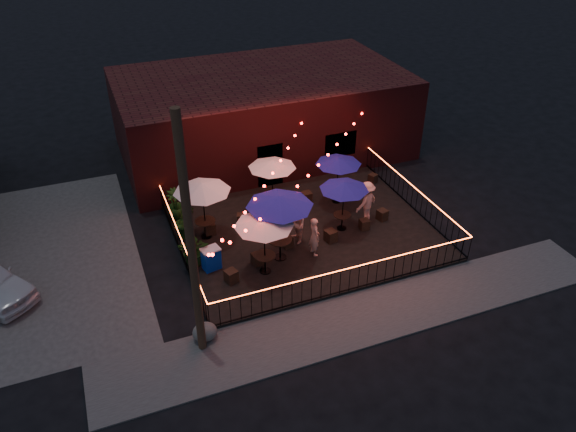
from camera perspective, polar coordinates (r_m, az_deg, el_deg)
name	(u,v)px	position (r m, az deg, el deg)	size (l,w,h in m)	color
ground	(325,262)	(21.41, 3.75, -4.68)	(110.00, 110.00, 0.00)	black
patio	(304,232)	(22.83, 1.67, -1.68)	(10.00, 8.00, 0.15)	black
sidewalk	(365,317)	(19.22, 7.85, -10.11)	(18.00, 2.50, 0.05)	#3F3C3A
brick_building	(262,113)	(28.81, -2.68, 10.39)	(14.00, 8.00, 4.00)	#3D1011
utility_pole	(191,245)	(15.68, -9.84, -2.88)	(0.26, 0.26, 8.00)	#3C2418
fence_front	(350,280)	(19.61, 6.27, -6.45)	(10.00, 0.04, 1.04)	black
fence_left	(181,247)	(21.37, -10.77, -3.15)	(0.04, 8.00, 1.04)	black
fence_right	(412,197)	(24.62, 12.48, 1.91)	(0.04, 8.00, 1.04)	black
festoon_lights	(284,189)	(20.97, -0.45, 2.80)	(10.02, 8.72, 1.32)	red
cafe_table_0	(264,222)	(19.44, -2.46, -0.66)	(2.65, 2.65, 2.35)	black
cafe_table_1	(202,188)	(21.50, -8.74, 2.82)	(2.44, 2.44, 2.45)	black
cafe_table_2	(280,202)	(19.95, -0.85, 1.43)	(3.00, 3.00, 2.71)	black
cafe_table_3	(272,165)	(23.35, -1.63, 5.24)	(2.54, 2.54, 2.23)	black
cafe_table_4	(344,187)	(21.99, 5.73, 3.00)	(2.28, 2.28, 2.16)	black
cafe_table_5	(339,161)	(23.84, 5.15, 5.55)	(2.52, 2.52, 2.16)	black
bistro_chair_0	(231,276)	(20.19, -5.78, -6.10)	(0.40, 0.40, 0.48)	black
bistro_chair_1	(257,259)	(20.93, -3.14, -4.37)	(0.38, 0.38, 0.46)	black
bistro_chair_2	(210,228)	(22.72, -7.95, -1.24)	(0.42, 0.42, 0.49)	black
bistro_chair_3	(241,219)	(23.24, -4.76, -0.27)	(0.35, 0.35, 0.42)	black
bistro_chair_4	(287,242)	(21.78, -0.12, -2.62)	(0.38, 0.38, 0.45)	black
bistro_chair_5	(331,236)	(22.14, 4.35, -2.03)	(0.41, 0.41, 0.48)	black
bistro_chair_6	(283,204)	(24.05, -0.47, 1.21)	(0.41, 0.41, 0.49)	black
bistro_chair_7	(307,197)	(24.58, 1.90, 1.95)	(0.40, 0.40, 0.48)	black
bistro_chair_8	(364,224)	(23.01, 7.75, -0.83)	(0.36, 0.36, 0.43)	black
bistro_chair_9	(382,215)	(23.71, 9.54, 0.12)	(0.38, 0.38, 0.44)	black
bistro_chair_10	(340,190)	(25.14, 5.26, 2.61)	(0.43, 0.43, 0.50)	black
bistro_chair_11	(373,178)	(26.39, 8.61, 3.81)	(0.34, 0.34, 0.40)	black
patron_a	(314,236)	(21.10, 2.70, -2.08)	(0.58, 0.38, 1.60)	tan
patron_b	(296,224)	(21.72, 0.86, -0.86)	(0.79, 0.62, 1.63)	#D3AE8D
patron_c	(366,201)	(23.25, 7.97, 1.48)	(1.13, 0.65, 1.76)	tan
potted_shrub_a	(195,250)	(20.97, -9.46, -3.39)	(1.13, 0.98, 1.26)	#1B3F14
potted_shrub_b	(185,221)	(22.42, -10.46, -0.51)	(0.81, 0.65, 1.48)	#143C11
potted_shrub_c	(175,204)	(23.75, -11.37, 1.21)	(0.73, 0.73, 1.31)	#0D350D
cooler	(211,258)	(20.74, -7.81, -4.29)	(0.76, 0.61, 0.88)	#0A30A7
boulder	(205,332)	(18.30, -8.45, -11.57)	(0.84, 0.72, 0.66)	#4C4C47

